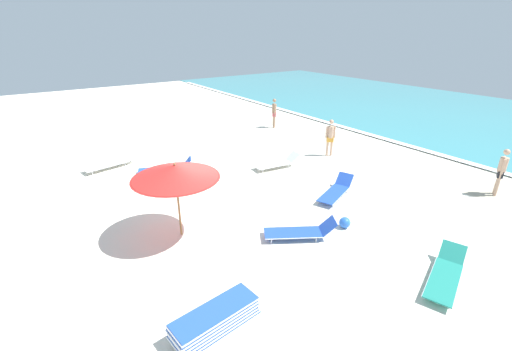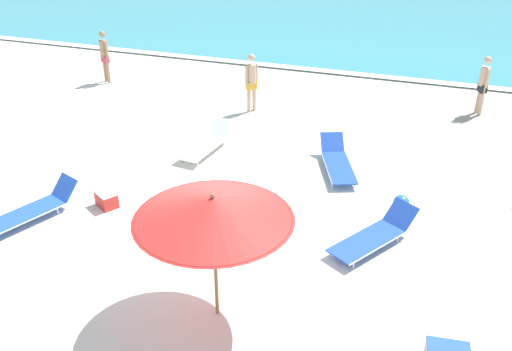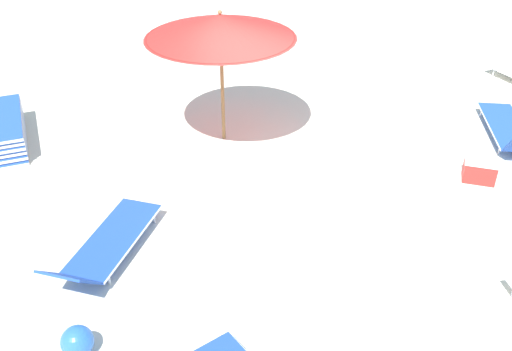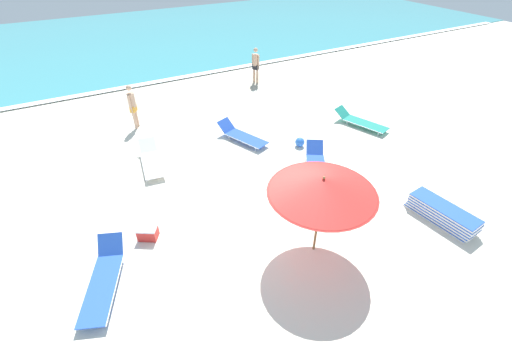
{
  "view_description": "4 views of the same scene",
  "coord_description": "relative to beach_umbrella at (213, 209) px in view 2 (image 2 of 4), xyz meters",
  "views": [
    {
      "loc": [
        9.08,
        -4.63,
        5.63
      ],
      "look_at": [
        0.42,
        1.33,
        1.11
      ],
      "focal_mm": 24.0,
      "sensor_mm": 36.0,
      "label": 1
    },
    {
      "loc": [
        3.62,
        -8.17,
        6.44
      ],
      "look_at": [
        0.26,
        1.67,
        0.87
      ],
      "focal_mm": 40.0,
      "sensor_mm": 36.0,
      "label": 2
    },
    {
      "loc": [
        2.43,
        7.18,
        4.83
      ],
      "look_at": [
        0.76,
        0.95,
        0.75
      ],
      "focal_mm": 40.0,
      "sensor_mm": 36.0,
      "label": 3
    },
    {
      "loc": [
        -3.38,
        -6.0,
        6.6
      ],
      "look_at": [
        0.41,
        0.99,
        0.75
      ],
      "focal_mm": 24.0,
      "sensor_mm": 36.0,
      "label": 4
    }
  ],
  "objects": [
    {
      "name": "sun_lounger_under_umbrella",
      "position": [
        0.82,
        5.67,
        -1.79
      ],
      "size": [
        1.34,
        2.17,
        0.56
      ],
      "rotation": [
        0.0,
        0.0,
        0.38
      ],
      "color": "blue",
      "rests_on": "ground_plane"
    },
    {
      "name": "beach_ball",
      "position": [
        2.49,
        4.28,
        -1.83
      ],
      "size": [
        0.35,
        0.35,
        0.35
      ],
      "color": "blue",
      "rests_on": "ground_plane"
    },
    {
      "name": "ground_plane",
      "position": [
        -0.68,
        1.56,
        -2.09
      ],
      "size": [
        60.0,
        60.0,
        0.16
      ],
      "color": "silver"
    },
    {
      "name": "beach_umbrella",
      "position": [
        0.0,
        0.0,
        0.0
      ],
      "size": [
        2.46,
        2.46,
        2.27
      ],
      "color": "olive",
      "rests_on": "ground_plane"
    },
    {
      "name": "beachgoer_strolling_adult",
      "position": [
        -7.99,
        9.54,
        -1.01
      ],
      "size": [
        0.39,
        0.31,
        1.76
      ],
      "rotation": [
        0.0,
        0.0,
        5.72
      ],
      "color": "#A37A5B",
      "rests_on": "ground_plane"
    },
    {
      "name": "sun_lounger_mid_beach_pair_a",
      "position": [
        -4.79,
        1.37,
        -1.79
      ],
      "size": [
        1.38,
        2.28,
        0.6
      ],
      "rotation": [
        0.0,
        0.0,
        -0.38
      ],
      "color": "blue",
      "rests_on": "ground_plane"
    },
    {
      "name": "cooler_box",
      "position": [
        -3.55,
        2.36,
        -1.82
      ],
      "size": [
        0.61,
        0.56,
        0.37
      ],
      "rotation": [
        0.0,
        0.0,
        2.6
      ],
      "color": "red",
      "rests_on": "ground_plane"
    },
    {
      "name": "sun_lounger_near_water_right",
      "position": [
        -2.61,
        5.63,
        -1.79
      ],
      "size": [
        0.86,
        2.11,
        0.54
      ],
      "rotation": [
        0.0,
        0.0,
        -0.13
      ],
      "color": "white",
      "rests_on": "ground_plane"
    },
    {
      "name": "sun_lounger_beside_umbrella",
      "position": [
        2.14,
        2.79,
        -1.79
      ],
      "size": [
        1.58,
        2.07,
        0.57
      ],
      "rotation": [
        0.0,
        0.0,
        -0.55
      ],
      "color": "blue",
      "rests_on": "ground_plane"
    },
    {
      "name": "beachgoer_shoreline_child",
      "position": [
        4.06,
        10.57,
        -1.01
      ],
      "size": [
        0.29,
        0.42,
        1.76
      ],
      "rotation": [
        0.0,
        0.0,
        5.15
      ],
      "color": "tan",
      "rests_on": "ground_plane"
    },
    {
      "name": "beachgoer_wading_adult",
      "position": [
        -2.42,
        8.62,
        -1.01
      ],
      "size": [
        0.31,
        0.39,
        1.76
      ],
      "rotation": [
        0.0,
        0.0,
        4.13
      ],
      "color": "tan",
      "rests_on": "ground_plane"
    },
    {
      "name": "ocean_water",
      "position": [
        -0.68,
        22.22,
        -1.98
      ],
      "size": [
        60.0,
        18.76,
        0.07
      ],
      "color": "teal",
      "rests_on": "ground_plane"
    }
  ]
}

